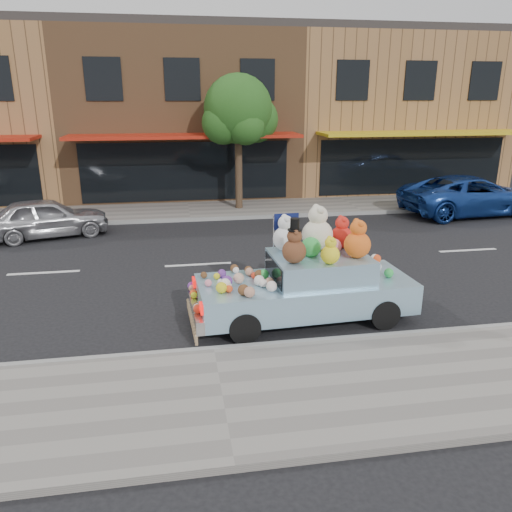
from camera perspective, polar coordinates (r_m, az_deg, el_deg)
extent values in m
plane|color=black|center=(13.67, -6.62, -0.99)|extent=(120.00, 120.00, 0.00)
cube|color=gray|center=(7.78, -3.84, -15.99)|extent=(60.00, 3.00, 0.12)
cube|color=gray|center=(19.92, -7.68, 5.13)|extent=(60.00, 3.00, 0.12)
cube|color=gray|center=(9.05, -4.83, -10.72)|extent=(60.00, 0.12, 0.13)
cube|color=gray|center=(18.46, -7.50, 4.14)|extent=(60.00, 0.12, 0.13)
cube|color=#90623D|center=(24.96, -8.51, 15.61)|extent=(10.00, 8.00, 7.00)
cube|color=#332D2B|center=(25.10, -8.93, 23.96)|extent=(10.00, 8.00, 0.30)
cube|color=black|center=(21.14, -7.98, 9.54)|extent=(8.50, 0.06, 2.40)
cube|color=#A9200F|center=(20.10, -8.08, 13.42)|extent=(9.00, 1.80, 0.12)
cube|color=black|center=(21.07, -17.06, 18.77)|extent=(1.40, 0.06, 1.60)
cube|color=black|center=(20.94, -8.43, 19.33)|extent=(1.40, 0.06, 1.60)
cube|color=black|center=(21.23, 0.18, 19.49)|extent=(1.40, 0.06, 1.60)
cube|color=olive|center=(27.10, 13.96, 15.46)|extent=(10.00, 8.00, 7.00)
cube|color=#332D2B|center=(27.23, 14.58, 23.13)|extent=(10.00, 8.00, 0.30)
cube|color=black|center=(23.63, 17.41, 9.77)|extent=(8.50, 0.06, 2.40)
cube|color=gold|center=(22.70, 18.77, 13.17)|extent=(9.00, 1.80, 0.12)
cube|color=black|center=(22.26, 10.99, 19.11)|extent=(1.40, 0.06, 1.60)
cube|color=black|center=(23.45, 18.26, 18.49)|extent=(1.40, 0.06, 1.60)
cube|color=black|center=(24.94, 24.69, 17.71)|extent=(1.40, 0.06, 1.60)
cylinder|color=#38281C|center=(19.80, -1.99, 9.74)|extent=(0.28, 0.28, 3.20)
sphere|color=#214D16|center=(19.61, -2.06, 16.46)|extent=(2.60, 2.60, 2.60)
sphere|color=#214D16|center=(20.03, -0.11, 15.35)|extent=(1.80, 1.80, 1.80)
sphere|color=#214D16|center=(19.36, -3.79, 14.94)|extent=(1.60, 1.60, 1.60)
sphere|color=#214D16|center=(19.07, -1.18, 14.63)|extent=(1.40, 1.40, 1.40)
sphere|color=#214D16|center=(20.18, -3.16, 15.63)|extent=(1.60, 1.60, 1.60)
imported|color=#B1B0B5|center=(17.46, -22.82, 4.06)|extent=(4.07, 2.54, 1.29)
imported|color=#1B3F96|center=(20.97, 23.35, 6.39)|extent=(5.57, 2.93, 1.49)
cylinder|color=black|center=(10.16, 14.47, -6.46)|extent=(0.61, 0.23, 0.60)
cylinder|color=black|center=(11.46, 11.03, -3.39)|extent=(0.61, 0.23, 0.60)
cylinder|color=black|center=(9.31, -1.32, -8.20)|extent=(0.61, 0.23, 0.60)
cylinder|color=black|center=(10.71, -2.93, -4.61)|extent=(0.61, 0.23, 0.60)
cube|color=#8FBBD5|center=(10.22, 5.57, -4.29)|extent=(4.38, 1.91, 0.60)
cube|color=#8FBBD5|center=(10.12, 7.28, -1.25)|extent=(1.97, 1.59, 0.50)
cube|color=silver|center=(9.86, -6.91, -6.13)|extent=(0.25, 1.79, 0.26)
cube|color=red|center=(9.12, -6.24, -5.97)|extent=(0.07, 0.28, 0.16)
cube|color=red|center=(10.37, -7.08, -2.99)|extent=(0.07, 0.28, 0.16)
cube|color=black|center=(9.85, 2.06, -1.65)|extent=(0.10, 1.30, 0.40)
sphere|color=#572E18|center=(9.46, 4.38, 0.54)|extent=(0.46, 0.46, 0.46)
sphere|color=#572E18|center=(9.38, 4.42, 2.28)|extent=(0.29, 0.29, 0.29)
sphere|color=#572E18|center=(9.26, 4.58, 2.67)|extent=(0.11, 0.11, 0.11)
sphere|color=#572E18|center=(9.44, 4.29, 2.99)|extent=(0.11, 0.11, 0.11)
cylinder|color=black|center=(9.34, 4.44, 3.00)|extent=(0.27, 0.27, 0.02)
cylinder|color=black|center=(9.32, 4.45, 3.66)|extent=(0.17, 0.17, 0.22)
sphere|color=beige|center=(10.28, 7.02, 2.40)|extent=(0.64, 0.64, 0.64)
sphere|color=beige|center=(10.18, 7.11, 4.64)|extent=(0.40, 0.40, 0.40)
sphere|color=beige|center=(10.02, 7.36, 5.18)|extent=(0.15, 0.15, 0.15)
sphere|color=beige|center=(10.28, 6.92, 5.51)|extent=(0.15, 0.15, 0.15)
sphere|color=#EA5716|center=(9.93, 11.50, 1.27)|extent=(0.52, 0.52, 0.52)
sphere|color=#EA5716|center=(9.85, 11.62, 3.15)|extent=(0.33, 0.33, 0.33)
sphere|color=#EA5716|center=(9.72, 11.90, 3.58)|extent=(0.12, 0.12, 0.12)
sphere|color=#EA5716|center=(9.92, 11.43, 3.91)|extent=(0.12, 0.12, 0.12)
sphere|color=red|center=(10.54, 9.74, 2.15)|extent=(0.46, 0.46, 0.46)
sphere|color=red|center=(10.47, 9.82, 3.72)|extent=(0.29, 0.29, 0.29)
sphere|color=red|center=(10.35, 10.03, 4.09)|extent=(0.11, 0.11, 0.11)
sphere|color=red|center=(10.54, 9.67, 4.34)|extent=(0.11, 0.11, 0.11)
sphere|color=silver|center=(10.20, 3.37, 1.99)|extent=(0.51, 0.51, 0.51)
sphere|color=silver|center=(10.12, 3.40, 3.78)|extent=(0.32, 0.32, 0.32)
sphere|color=silver|center=(9.99, 3.55, 4.20)|extent=(0.12, 0.12, 0.12)
sphere|color=silver|center=(10.20, 3.28, 4.49)|extent=(0.12, 0.12, 0.12)
sphere|color=yellow|center=(9.50, 8.47, 0.15)|extent=(0.36, 0.36, 0.36)
sphere|color=yellow|center=(9.43, 8.54, 1.51)|extent=(0.23, 0.23, 0.23)
sphere|color=yellow|center=(9.34, 8.71, 1.81)|extent=(0.09, 0.09, 0.09)
sphere|color=yellow|center=(9.48, 8.41, 2.07)|extent=(0.09, 0.09, 0.09)
sphere|color=green|center=(9.93, 6.28, 1.01)|extent=(0.40, 0.40, 0.40)
sphere|color=#DF6F7F|center=(10.14, 8.87, 1.10)|extent=(0.32, 0.32, 0.32)
sphere|color=#5A287C|center=(9.71, -3.34, -2.86)|extent=(0.22, 0.22, 0.22)
sphere|color=#DF6F7F|center=(9.74, -5.47, -3.09)|extent=(0.14, 0.14, 0.14)
sphere|color=#512F17|center=(10.46, -2.49, -1.42)|extent=(0.18, 0.18, 0.18)
sphere|color=#A7745C|center=(10.25, -0.76, -1.81)|extent=(0.18, 0.18, 0.18)
sphere|color=#F6DBC4|center=(9.72, 0.36, -2.82)|extent=(0.21, 0.21, 0.21)
sphere|color=#EA4016|center=(9.42, -3.10, -3.77)|extent=(0.14, 0.14, 0.14)
sphere|color=#F6DBC4|center=(9.44, 1.81, -3.48)|extent=(0.21, 0.21, 0.21)
sphere|color=white|center=(9.98, -1.80, -2.47)|extent=(0.14, 0.14, 0.14)
sphere|color=#A7745C|center=(9.71, 1.56, -2.96)|extent=(0.17, 0.17, 0.17)
sphere|color=#F6DBC4|center=(9.77, -4.06, -3.00)|extent=(0.14, 0.14, 0.14)
sphere|color=#512F17|center=(10.18, -5.99, -2.17)|extent=(0.14, 0.14, 0.14)
sphere|color=gold|center=(9.38, -3.97, -3.63)|extent=(0.21, 0.21, 0.21)
sphere|color=#F6DBC4|center=(9.57, -3.16, -3.44)|extent=(0.13, 0.13, 0.13)
sphere|color=#512F17|center=(10.38, -0.88, -1.60)|extent=(0.17, 0.17, 0.17)
sphere|color=#512F17|center=(10.06, 0.36, -2.13)|extent=(0.20, 0.20, 0.20)
sphere|color=#F6DBC4|center=(9.56, -3.54, -3.21)|extent=(0.22, 0.22, 0.22)
sphere|color=#F6DBC4|center=(10.41, -2.33, -1.62)|extent=(0.14, 0.14, 0.14)
sphere|color=gold|center=(10.10, -4.51, -2.31)|extent=(0.13, 0.13, 0.13)
sphere|color=#F6DBC4|center=(9.65, 0.82, -3.12)|extent=(0.16, 0.16, 0.16)
sphere|color=green|center=(10.06, 0.90, -2.11)|extent=(0.21, 0.21, 0.21)
sphere|color=#5A287C|center=(10.17, -3.92, -2.01)|extent=(0.18, 0.18, 0.18)
sphere|color=#512F17|center=(9.26, -1.44, -3.90)|extent=(0.21, 0.21, 0.21)
sphere|color=red|center=(10.10, -0.20, -2.25)|extent=(0.14, 0.14, 0.14)
sphere|color=#5A287C|center=(10.17, 0.59, -2.10)|extent=(0.13, 0.13, 0.13)
sphere|color=#A7745C|center=(9.16, -0.75, -4.14)|extent=(0.21, 0.21, 0.21)
sphere|color=white|center=(9.71, 1.62, -3.04)|extent=(0.15, 0.15, 0.15)
sphere|color=#D8A88C|center=(9.80, -1.99, -2.56)|extent=(0.22, 0.22, 0.22)
sphere|color=#A7745C|center=(10.38, -7.31, -3.68)|extent=(0.14, 0.14, 0.14)
sphere|color=white|center=(9.46, -6.74, -5.85)|extent=(0.15, 0.15, 0.15)
sphere|color=#512F17|center=(9.57, -6.81, -5.64)|extent=(0.13, 0.13, 0.13)
sphere|color=#512F17|center=(10.53, -7.39, -3.42)|extent=(0.12, 0.12, 0.12)
sphere|color=#5A287C|center=(10.47, -7.36, -3.41)|extent=(0.17, 0.17, 0.17)
sphere|color=#EA4016|center=(9.41, -6.71, -5.94)|extent=(0.16, 0.16, 0.16)
sphere|color=gold|center=(10.04, -7.11, -4.47)|extent=(0.13, 0.13, 0.13)
sphere|color=#EA4016|center=(10.12, -7.16, -4.23)|extent=(0.15, 0.15, 0.15)
sphere|color=red|center=(9.36, -6.67, -6.07)|extent=(0.16, 0.16, 0.16)
sphere|color=#EA4016|center=(11.33, 13.61, -0.32)|extent=(0.20, 0.20, 0.20)
sphere|color=white|center=(10.71, 13.49, -1.23)|extent=(0.25, 0.25, 0.25)
sphere|color=#F6DBC4|center=(11.35, 13.44, -0.28)|extent=(0.20, 0.20, 0.20)
sphere|color=green|center=(10.52, 14.94, -1.87)|extent=(0.19, 0.19, 0.19)
sphere|color=#F6DBC4|center=(11.12, 12.34, -0.61)|extent=(0.19, 0.19, 0.19)
cylinder|color=#997A54|center=(9.20, -6.82, -9.61)|extent=(0.06, 0.06, 0.17)
sphere|color=#997A54|center=(9.15, -6.84, -9.09)|extent=(0.07, 0.07, 0.07)
cylinder|color=#997A54|center=(9.30, -6.89, -9.28)|extent=(0.06, 0.06, 0.17)
sphere|color=#997A54|center=(9.26, -6.92, -8.75)|extent=(0.07, 0.07, 0.07)
cylinder|color=#997A54|center=(9.41, -6.97, -8.94)|extent=(0.06, 0.06, 0.17)
sphere|color=#997A54|center=(9.37, -6.99, -8.43)|extent=(0.07, 0.07, 0.07)
cylinder|color=#997A54|center=(9.52, -7.04, -8.62)|extent=(0.06, 0.06, 0.17)
sphere|color=#997A54|center=(9.48, -7.06, -8.11)|extent=(0.07, 0.07, 0.07)
cylinder|color=#997A54|center=(9.63, -7.11, -8.30)|extent=(0.06, 0.06, 0.17)
sphere|color=#997A54|center=(9.59, -7.14, -7.79)|extent=(0.07, 0.07, 0.07)
cylinder|color=#997A54|center=(9.74, -7.18, -7.99)|extent=(0.06, 0.06, 0.17)
sphere|color=#997A54|center=(9.70, -7.21, -7.49)|extent=(0.07, 0.07, 0.07)
cylinder|color=#997A54|center=(9.85, -7.25, -7.69)|extent=(0.06, 0.06, 0.17)
sphere|color=#997A54|center=(9.81, -7.28, -7.19)|extent=(0.07, 0.07, 0.07)
cylinder|color=#997A54|center=(9.96, -7.32, -7.40)|extent=(0.06, 0.06, 0.17)
sphere|color=#997A54|center=(9.92, -7.34, -6.90)|extent=(0.07, 0.07, 0.07)
cylinder|color=#997A54|center=(10.07, -7.39, -7.11)|extent=(0.06, 0.06, 0.17)
sphere|color=#997A54|center=(10.03, -7.41, -6.61)|extent=(0.07, 0.07, 0.07)
cylinder|color=#997A54|center=(10.18, -7.45, -6.82)|extent=(0.06, 0.06, 0.17)
sphere|color=#997A54|center=(10.14, -7.47, -6.34)|extent=(0.07, 0.07, 0.07)
cylinder|color=#997A54|center=(10.29, -7.51, -6.55)|extent=(0.06, 0.06, 0.17)
sphere|color=#997A54|center=(10.25, -7.53, -6.06)|extent=(0.07, 0.07, 0.07)
cylinder|color=#997A54|center=(10.40, -7.57, -6.28)|extent=(0.06, 0.06, 0.17)
sphere|color=#997A54|center=(10.36, -7.59, -5.80)|extent=(0.07, 0.07, 0.07)
cylinder|color=#997A54|center=(10.51, -7.63, -6.01)|extent=(0.06, 0.06, 0.17)
sphere|color=#997A54|center=(10.47, -7.65, -5.53)|extent=(0.07, 0.07, 0.07)
cylinder|color=#997A54|center=(10.62, -7.69, -5.75)|extent=(0.06, 0.06, 0.17)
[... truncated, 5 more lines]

